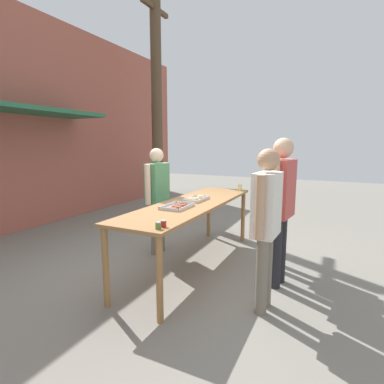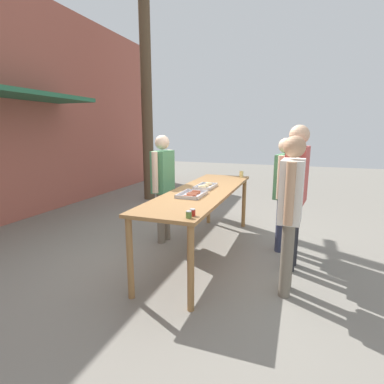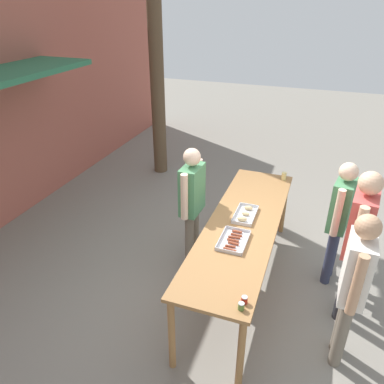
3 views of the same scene
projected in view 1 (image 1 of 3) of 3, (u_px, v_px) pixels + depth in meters
ground_plane at (192, 265)px, 4.42m from camera, size 24.00×24.00×0.00m
building_facade_back at (7, 119)px, 5.79m from camera, size 12.00×1.11×4.50m
serving_table at (192, 209)px, 4.29m from camera, size 2.98×0.81×0.95m
food_tray_sausages at (177, 207)px, 3.90m from camera, size 0.45×0.30×0.04m
food_tray_buns at (196, 199)px, 4.41m from camera, size 0.47×0.25×0.07m
condiment_jar_mustard at (158, 226)px, 2.93m from camera, size 0.06×0.06×0.07m
condiment_jar_ketchup at (164, 224)px, 3.00m from camera, size 0.06×0.06×0.07m
beer_cup at (240, 188)px, 5.34m from camera, size 0.07×0.07×0.11m
person_server_behind_table at (157, 191)px, 4.79m from camera, size 0.58×0.24×1.71m
person_customer_holding_hotdog at (266, 216)px, 3.08m from camera, size 0.59×0.24×1.73m
person_customer_with_cup at (276, 199)px, 4.25m from camera, size 0.56×0.28×1.67m
person_customer_waiting_in_line at (281, 199)px, 3.65m from camera, size 0.62×0.29×1.84m
utility_pole at (157, 99)px, 7.59m from camera, size 1.10×0.27×5.71m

